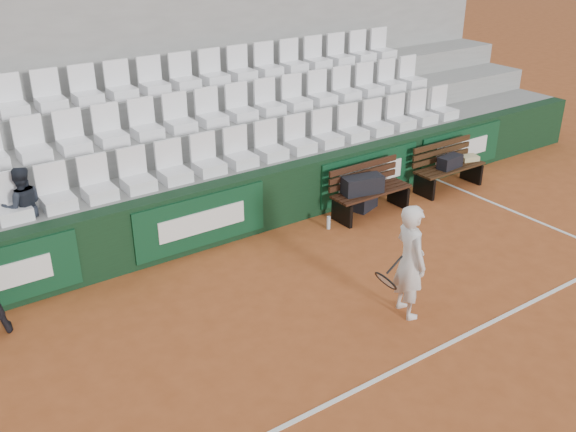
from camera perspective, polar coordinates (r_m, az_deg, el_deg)
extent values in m
plane|color=#AA5226|center=(7.56, 8.09, -14.14)|extent=(80.00, 80.00, 0.00)
cube|color=white|center=(7.55, 8.09, -14.12)|extent=(18.00, 0.06, 0.01)
cube|color=black|center=(10.09, -7.12, 0.05)|extent=(18.00, 0.30, 1.00)
cube|color=#0C381E|center=(9.86, -7.68, -0.47)|extent=(2.20, 0.04, 0.82)
cube|color=#0C381E|center=(11.64, 7.29, 3.68)|extent=(2.20, 0.04, 0.82)
cube|color=#0C381E|center=(13.29, 15.11, 5.75)|extent=(2.20, 0.04, 0.82)
cube|color=gray|center=(10.60, -8.73, 1.23)|extent=(18.00, 0.95, 1.00)
cube|color=gray|center=(11.32, -10.97, 3.87)|extent=(18.00, 0.95, 1.45)
cube|color=gray|center=(12.07, -12.96, 6.19)|extent=(18.00, 0.95, 1.90)
cube|color=gray|center=(12.31, -14.69, 12.44)|extent=(18.00, 0.30, 4.40)
cube|color=white|center=(10.15, -8.58, 5.11)|extent=(11.90, 0.44, 0.63)
cube|color=white|center=(10.83, -11.04, 8.73)|extent=(11.90, 0.44, 0.63)
cube|color=white|center=(11.57, -13.23, 11.89)|extent=(11.90, 0.44, 0.63)
cube|color=#361B10|center=(11.24, 7.39, 1.22)|extent=(1.50, 0.56, 0.45)
cube|color=#362010|center=(12.57, 14.09, 3.31)|extent=(1.50, 0.56, 0.45)
cube|color=black|center=(10.97, 6.64, 2.78)|extent=(0.75, 0.44, 0.30)
cube|color=black|center=(12.40, 14.20, 4.69)|extent=(0.53, 0.29, 0.23)
cube|color=#C8BA81|center=(12.92, 15.80, 4.99)|extent=(0.39, 0.32, 0.09)
cube|color=black|center=(11.46, 6.76, 1.34)|extent=(0.56, 0.44, 0.30)
cylinder|color=silver|center=(10.68, 3.62, -0.60)|extent=(0.06, 0.06, 0.23)
cylinder|color=silver|center=(11.58, 10.39, 1.19)|extent=(0.07, 0.07, 0.24)
imported|color=silver|center=(8.30, 10.78, -3.95)|extent=(0.48, 0.63, 1.55)
torus|color=black|center=(8.13, 8.68, -5.72)|extent=(0.19, 0.30, 0.26)
cylinder|color=black|center=(8.11, 9.45, -4.30)|extent=(0.26, 0.03, 0.20)
imported|color=#1C212B|center=(9.36, -22.90, 3.28)|extent=(0.61, 0.51, 1.15)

